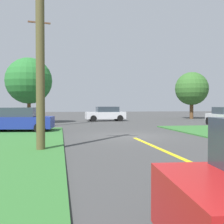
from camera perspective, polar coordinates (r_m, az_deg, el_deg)
ground_plane at (r=16.02m, az=3.72°, el=-4.96°), size 120.00×120.00×0.00m
lane_stripe_center at (r=8.59m, az=17.32°, el=-10.52°), size 0.20×14.00×0.01m
parked_car_near_building at (r=19.23m, az=-18.58°, el=-1.55°), size 4.47×2.55×1.62m
car_approaching_junction at (r=31.10m, az=-1.27°, el=-0.39°), size 4.47×2.09×1.62m
utility_pole_near at (r=11.24m, az=-14.63°, el=14.99°), size 1.80×0.33×8.65m
utility_pole_mid at (r=23.61m, az=-14.73°, el=8.64°), size 1.80×0.37×9.26m
oak_tree_left at (r=28.29m, az=-16.80°, el=6.17°), size 4.49×4.49×6.41m
pine_tree_center at (r=37.79m, az=16.13°, el=4.64°), size 4.32×4.32×6.12m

